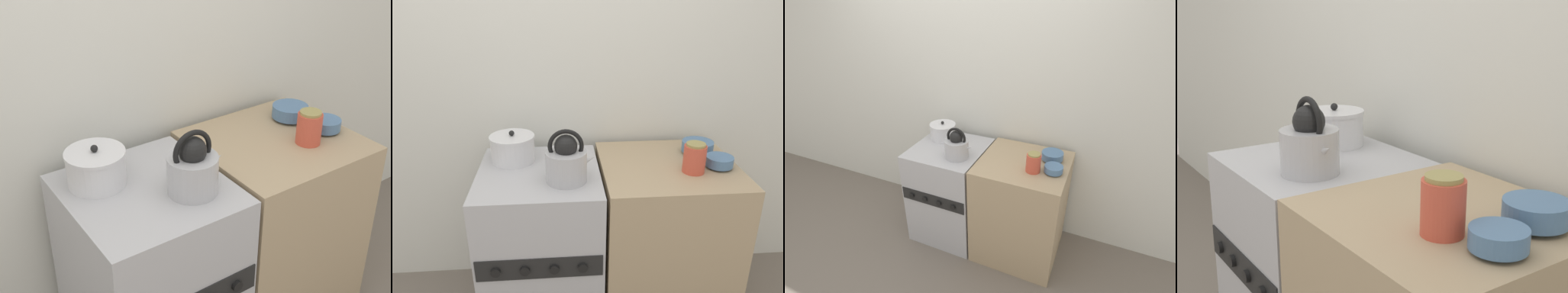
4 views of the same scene
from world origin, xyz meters
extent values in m
plane|color=#70665B|center=(0.00, 0.00, 0.00)|extent=(12.00, 12.00, 0.00)
cube|color=silver|center=(0.00, 0.72, 1.25)|extent=(7.00, 0.06, 2.50)
cube|color=#B2B2B7|center=(0.00, 0.31, 0.45)|extent=(0.60, 0.63, 0.89)
cube|color=black|center=(0.00, 0.00, 0.55)|extent=(0.58, 0.01, 0.11)
cylinder|color=black|center=(-0.20, -0.01, 0.55)|extent=(0.04, 0.02, 0.04)
cylinder|color=black|center=(-0.07, -0.01, 0.55)|extent=(0.04, 0.02, 0.04)
cylinder|color=black|center=(0.07, -0.01, 0.55)|extent=(0.04, 0.02, 0.04)
cylinder|color=black|center=(0.20, -0.01, 0.55)|extent=(0.04, 0.02, 0.04)
cube|color=tan|center=(0.66, 0.32, 0.45)|extent=(0.69, 0.65, 0.90)
cylinder|color=#B2B2B7|center=(0.14, 0.20, 0.96)|extent=(0.19, 0.19, 0.15)
sphere|color=black|center=(0.14, 0.20, 1.07)|extent=(0.11, 0.11, 0.11)
torus|color=black|center=(0.14, 0.20, 1.06)|extent=(0.16, 0.02, 0.16)
cone|color=#B2B2B7|center=(0.23, 0.20, 0.99)|extent=(0.10, 0.04, 0.08)
cylinder|color=silver|center=(-0.14, 0.45, 0.95)|extent=(0.22, 0.22, 0.12)
cylinder|color=silver|center=(-0.14, 0.45, 1.02)|extent=(0.23, 0.23, 0.01)
sphere|color=black|center=(-0.14, 0.45, 1.04)|extent=(0.03, 0.03, 0.03)
cylinder|color=#4C729E|center=(0.85, 0.45, 0.91)|extent=(0.08, 0.08, 0.01)
cylinder|color=#4C729E|center=(0.85, 0.45, 0.94)|extent=(0.17, 0.17, 0.06)
cylinder|color=#4C729E|center=(0.90, 0.26, 0.90)|extent=(0.06, 0.06, 0.01)
cylinder|color=#4C729E|center=(0.90, 0.26, 0.93)|extent=(0.14, 0.14, 0.05)
cylinder|color=#CC4C38|center=(0.75, 0.23, 0.97)|extent=(0.11, 0.11, 0.14)
cylinder|color=#998C4C|center=(0.75, 0.23, 1.04)|extent=(0.09, 0.09, 0.01)
camera|label=1|loc=(-0.81, -1.22, 2.02)|focal=50.00mm
camera|label=2|loc=(0.10, -1.40, 1.72)|focal=35.00mm
camera|label=3|loc=(1.17, -1.67, 2.12)|focal=28.00mm
camera|label=4|loc=(1.65, -0.58, 1.44)|focal=50.00mm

